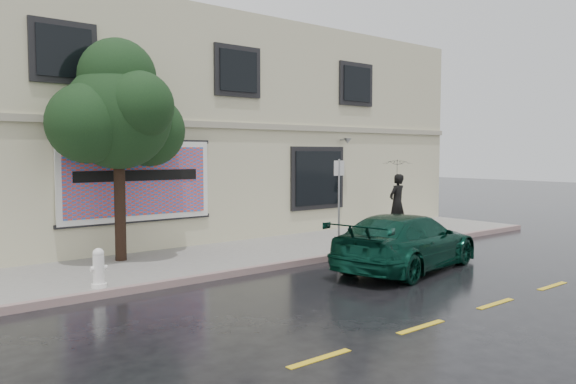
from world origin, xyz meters
TOP-DOWN VIEW (x-y plane):
  - ground at (0.00, 0.00)m, footprint 90.00×90.00m
  - sidewalk at (0.00, 3.25)m, footprint 20.00×3.50m
  - curb at (0.00, 1.50)m, footprint 20.00×0.18m
  - road_marking at (0.00, -3.50)m, footprint 19.00×0.12m
  - building at (0.00, 9.00)m, footprint 20.00×8.12m
  - billboard at (-3.20, 4.92)m, footprint 4.30×0.16m
  - car at (1.13, -0.50)m, footprint 4.95×2.92m
  - pedestrian at (5.56, 3.50)m, footprint 0.74×0.52m
  - umbrella at (5.56, 3.50)m, footprint 1.35×1.35m
  - street_tree at (-4.00, 4.20)m, footprint 2.57×2.57m
  - fire_hydrant at (-5.44, 1.80)m, footprint 0.32×0.30m
  - sign_pole at (1.02, 1.70)m, footprint 0.30×0.10m

SIDE VIEW (x-z plane):
  - ground at x=0.00m, z-range 0.00..0.00m
  - road_marking at x=0.00m, z-range 0.00..0.01m
  - sidewalk at x=0.00m, z-range 0.00..0.15m
  - curb at x=0.00m, z-range -0.01..0.15m
  - fire_hydrant at x=-5.44m, z-range 0.14..0.92m
  - car at x=1.13m, z-range 0.00..1.35m
  - pedestrian at x=5.56m, z-range 0.15..2.07m
  - sign_pole at x=1.02m, z-range 0.41..2.88m
  - billboard at x=-3.20m, z-range 0.95..3.15m
  - umbrella at x=5.56m, z-range 2.07..2.82m
  - building at x=0.00m, z-range 0.00..7.00m
  - street_tree at x=-4.00m, z-range 1.25..6.06m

